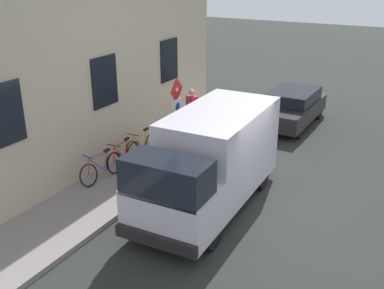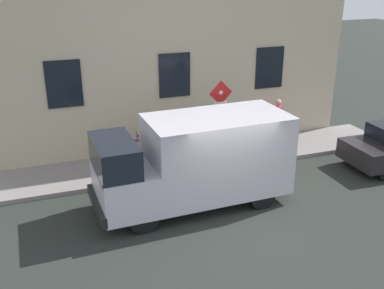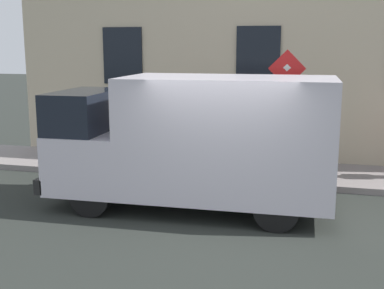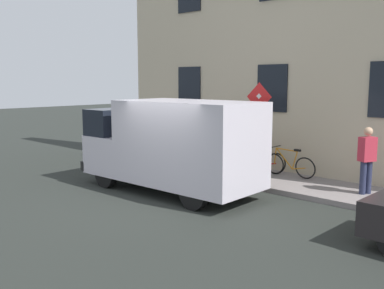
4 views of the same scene
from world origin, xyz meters
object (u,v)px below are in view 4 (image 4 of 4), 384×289
Objects in this scene: bicycle_purple at (235,157)px; bicycle_orange at (289,164)px; sign_post_stacked at (259,119)px; pedestrian at (367,158)px; bicycle_red at (261,160)px; litter_bin at (234,163)px; delivery_van at (172,144)px.

bicycle_orange is at bearing -174.58° from bicycle_purple.
sign_post_stacked is at bearing 82.91° from bicycle_orange.
bicycle_purple is 1.00× the size of pedestrian.
bicycle_red and bicycle_purple have the same top height.
litter_bin is at bearing 81.56° from sign_post_stacked.
pedestrian is at bearing -70.40° from sign_post_stacked.
litter_bin is at bearing -106.73° from delivery_van.
litter_bin is (-1.29, -0.95, 0.08)m from bicycle_purple.
delivery_van reaches higher than litter_bin.
bicycle_red is at bearing -161.85° from pedestrian.
pedestrian is at bearing 168.63° from bicycle_orange.
sign_post_stacked is 0.50× the size of delivery_van.
sign_post_stacked reaches higher than pedestrian.
delivery_van is 3.13× the size of bicycle_red.
bicycle_orange is at bearing -6.52° from sign_post_stacked.
sign_post_stacked reaches higher than delivery_van.
bicycle_purple is at bearing -4.97° from bicycle_red.
litter_bin is at bearing 48.78° from bicycle_orange.
sign_post_stacked is 3.01× the size of litter_bin.
sign_post_stacked is 2.78m from bicycle_purple.
sign_post_stacked is at bearing 148.40° from bicycle_purple.
bicycle_purple is (0.00, 1.03, 0.00)m from bicycle_red.
delivery_van is (-1.91, 1.50, -0.63)m from sign_post_stacked.
delivery_van is 3.14× the size of bicycle_orange.
bicycle_orange is 0.99× the size of pedestrian.
bicycle_red is (1.42, 0.86, -1.45)m from sign_post_stacked.
pedestrian reaches higher than bicycle_orange.
delivery_van is at bearing 141.86° from sign_post_stacked.
delivery_van is 3.13× the size of bicycle_purple.
sign_post_stacked reaches higher than bicycle_red.
litter_bin reaches higher than bicycle_orange.
delivery_van is 5.05m from pedestrian.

